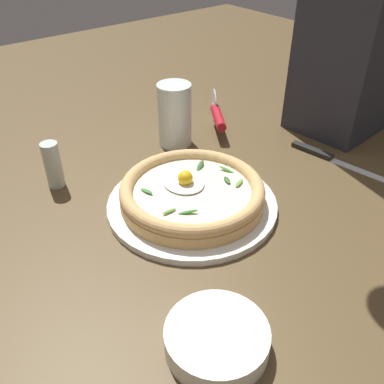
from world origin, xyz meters
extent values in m
cube|color=brown|center=(0.00, 0.00, -0.01)|extent=(2.40, 2.40, 0.03)
cylinder|color=white|center=(-0.01, 0.00, 0.01)|extent=(0.30, 0.30, 0.01)
cylinder|color=tan|center=(-0.01, 0.00, 0.02)|extent=(0.25, 0.25, 0.02)
torus|color=tan|center=(-0.01, 0.00, 0.04)|extent=(0.25, 0.25, 0.02)
cylinder|color=beige|center=(-0.01, 0.00, 0.04)|extent=(0.21, 0.21, 0.00)
ellipsoid|color=white|center=(-0.03, 0.00, 0.04)|extent=(0.08, 0.07, 0.01)
sphere|color=yellow|center=(-0.02, 0.00, 0.05)|extent=(0.03, 0.03, 0.03)
ellipsoid|color=#337828|center=(-0.04, 0.03, 0.04)|extent=(0.03, 0.01, 0.01)
ellipsoid|color=#5B8B36|center=(0.02, -0.07, 0.04)|extent=(0.01, 0.03, 0.00)
ellipsoid|color=#468B33|center=(-0.01, 0.09, 0.04)|extent=(0.03, 0.02, 0.01)
ellipsoid|color=#3B823F|center=(-0.05, -0.07, 0.04)|extent=(0.03, 0.01, 0.01)
ellipsoid|color=#226E1C|center=(0.04, -0.05, 0.04)|extent=(0.02, 0.03, 0.01)
ellipsoid|color=#345C24|center=(-0.05, 0.06, 0.04)|extent=(0.02, 0.03, 0.01)
ellipsoid|color=#37602C|center=(0.01, 0.06, 0.04)|extent=(0.03, 0.02, 0.01)
ellipsoid|color=#3B8841|center=(-0.05, -0.01, 0.04)|extent=(0.02, 0.02, 0.01)
ellipsoid|color=#5F9A37|center=(0.03, 0.08, 0.04)|extent=(0.02, 0.03, 0.01)
cylinder|color=white|center=(0.24, -0.16, 0.02)|extent=(0.13, 0.13, 0.03)
cylinder|color=silver|center=(-0.25, 0.27, 0.04)|extent=(0.06, 0.04, 0.08)
cylinder|color=silver|center=(-0.24, 0.26, 0.04)|extent=(0.02, 0.02, 0.01)
cylinder|color=#AE1724|center=(-0.19, 0.23, 0.04)|extent=(0.10, 0.08, 0.02)
cube|color=silver|center=(0.13, 0.34, 0.00)|extent=(0.15, 0.04, 0.00)
cube|color=black|center=(0.01, 0.32, 0.01)|extent=(0.10, 0.03, 0.01)
cylinder|color=silver|center=(-0.21, 0.12, 0.07)|extent=(0.07, 0.07, 0.14)
cylinder|color=#B52F2D|center=(-0.21, 0.12, 0.02)|extent=(0.07, 0.07, 0.04)
cylinder|color=silver|center=(-0.22, -0.16, 0.05)|extent=(0.03, 0.03, 0.09)
camera|label=1|loc=(0.47, -0.38, 0.46)|focal=39.83mm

